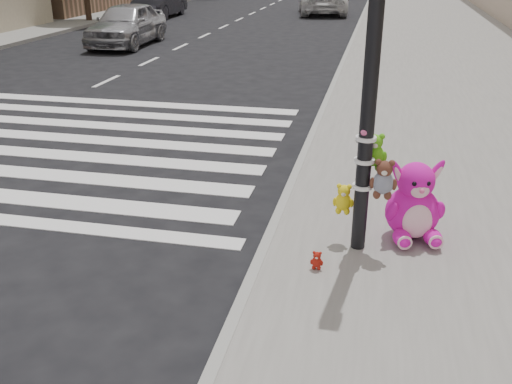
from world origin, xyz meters
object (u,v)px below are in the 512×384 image
(car_silver_far, at_px, (127,24))
(signal_pole, at_px, (371,108))
(car_white_near, at_px, (322,0))
(pink_bunny, at_px, (414,206))
(car_dark_far, at_px, (160,2))
(red_teddy, at_px, (317,260))

(car_silver_far, bearing_deg, signal_pole, -58.81)
(signal_pole, xyz_separation_m, car_white_near, (-3.34, 26.76, -1.04))
(pink_bunny, bearing_deg, car_silver_far, 110.86)
(car_silver_far, height_order, car_white_near, car_silver_far)
(car_silver_far, height_order, car_dark_far, car_silver_far)
(signal_pole, relative_size, car_white_near, 0.77)
(pink_bunny, distance_m, car_silver_far, 16.85)
(car_dark_far, relative_size, car_white_near, 0.87)
(red_teddy, xyz_separation_m, car_dark_far, (-10.95, 23.86, 0.50))
(car_silver_far, relative_size, car_dark_far, 0.99)
(car_silver_far, distance_m, car_white_near, 13.89)
(red_teddy, distance_m, car_dark_far, 26.25)
(signal_pole, bearing_deg, pink_bunny, 31.84)
(signal_pole, height_order, red_teddy, signal_pole)
(signal_pole, height_order, car_dark_far, signal_pole)
(car_dark_far, height_order, car_white_near, car_dark_far)
(red_teddy, height_order, car_dark_far, car_dark_far)
(car_dark_far, bearing_deg, car_silver_far, -77.72)
(car_dark_far, bearing_deg, pink_bunny, -64.02)
(signal_pole, distance_m, car_dark_far, 25.90)
(signal_pole, distance_m, pink_bunny, 1.39)
(signal_pole, height_order, pink_bunny, signal_pole)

